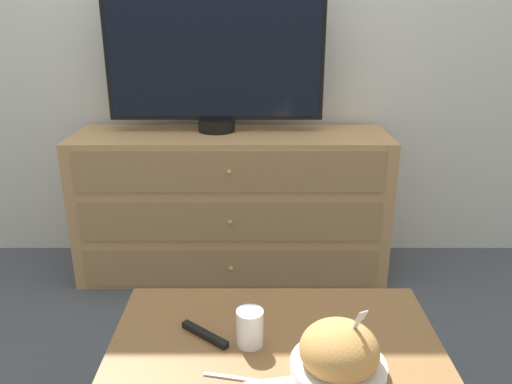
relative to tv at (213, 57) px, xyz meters
The scene contains 9 objects.
ground_plane 1.10m from the tv, 80.20° to the left, with size 12.00×12.00×0.00m, color #474C56.
wall_back 0.30m from the tv, 81.36° to the left, with size 12.00×0.05×2.60m.
dresser 0.73m from the tv, 42.10° to the right, with size 1.53×0.45×0.73m.
tv is the anchor object (origin of this frame).
coffee_table 1.53m from the tv, 79.48° to the right, with size 0.90×0.65×0.44m.
takeout_bowl 1.58m from the tv, 74.28° to the right, with size 0.24×0.24×0.20m.
drink_cup 1.44m from the tv, 82.19° to the right, with size 0.07×0.07×0.10m.
knife 1.58m from the tv, 84.20° to the right, with size 0.16×0.04×0.01m.
remote_control 1.42m from the tv, 87.61° to the right, with size 0.14×0.12×0.02m.
Camera 1 is at (0.16, -2.61, 1.29)m, focal length 35.00 mm.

